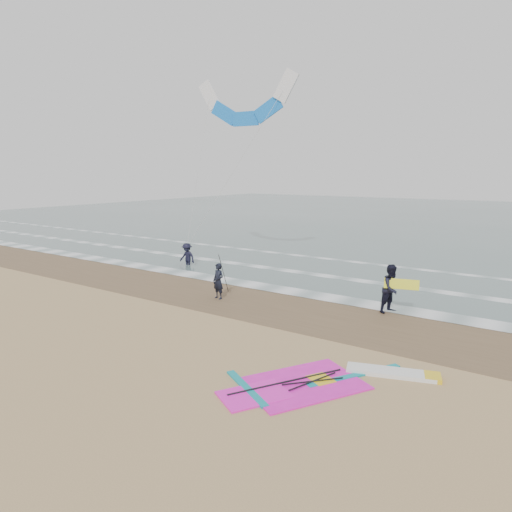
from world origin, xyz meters
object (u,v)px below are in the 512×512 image
Objects in this scene: surf_kite at (245,105)px; windsurf_rig at (328,381)px; person_standing at (218,281)px; person_wading at (187,251)px; person_walking at (392,289)px.

windsurf_rig is at bearing -46.77° from surf_kite.
person_wading is (-6.12, 4.63, 0.05)m from person_standing.
person_standing is 0.16× the size of surf_kite.
surf_kite is (-11.05, 11.76, 9.20)m from windsurf_rig.
windsurf_rig is at bearing -150.55° from person_walking.
person_standing is 0.82× the size of person_walking.
person_standing reaches higher than windsurf_rig.
person_wading reaches higher than person_standing.
person_standing is 0.94× the size of person_wading.
person_walking is 14.14m from surf_kite.
windsurf_rig is 18.58m from surf_kite.
person_walking is 13.20m from person_wading.
person_standing is at bearing 147.94° from windsurf_rig.
windsurf_rig is 3.22× the size of person_standing.
person_walking reaches higher than windsurf_rig.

